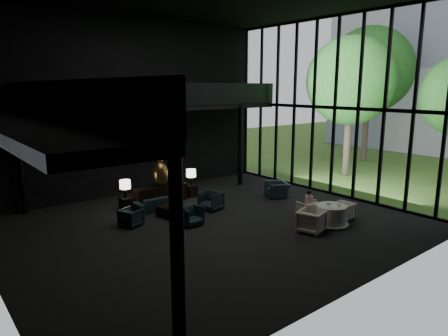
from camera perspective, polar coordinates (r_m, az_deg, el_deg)
floor at (r=14.65m, az=-1.71°, el=-8.11°), size 14.00×12.00×0.02m
wall_back at (r=18.97m, az=-12.87°, el=8.46°), size 14.00×0.04×8.00m
wall_front at (r=9.74m, az=20.00°, el=5.38°), size 14.00×0.04×8.00m
curtain_wall at (r=18.83m, az=15.56°, el=8.30°), size 0.20×12.00×8.00m
mezzanine_left at (r=11.31m, az=-27.04°, el=5.59°), size 2.00×12.00×0.25m
mezzanine_back at (r=18.56m, az=-8.69°, el=8.55°), size 12.00×2.00×0.25m
railing_left at (r=11.52m, az=-22.40°, el=9.06°), size 0.06×12.00×1.00m
railing_back at (r=17.68m, az=-7.10°, el=10.39°), size 12.00×0.06×1.00m
column_sw at (r=6.92m, az=-6.65°, el=-13.57°), size 0.24×0.24×4.00m
column_nw at (r=17.31m, az=-27.14°, el=0.52°), size 0.24×0.24×4.00m
column_ne at (r=20.15m, az=2.34°, el=3.18°), size 0.24×0.24×4.00m
tree_near at (r=23.28m, az=17.66°, el=11.77°), size 4.80×4.80×7.65m
tree_far at (r=28.58m, az=20.10°, el=12.99°), size 5.60×5.60×8.80m
console at (r=17.43m, az=-9.00°, el=-3.74°), size 2.36×0.54×0.75m
bronze_urn at (r=17.21m, az=-9.08°, el=-0.79°), size 0.68×0.68×1.27m
side_table_left at (r=16.79m, az=-13.78°, el=-4.97°), size 0.46×0.46×0.50m
table_lamp_left at (r=16.61m, az=-13.94°, el=-2.40°), size 0.43×0.43×0.73m
side_table_right at (r=18.33m, az=-4.75°, el=-3.22°), size 0.49×0.49×0.54m
table_lamp_right at (r=18.11m, az=-4.73°, el=-0.83°), size 0.43×0.43×0.72m
sofa at (r=16.55m, az=-9.38°, el=-4.69°), size 1.80×0.61×0.69m
lounge_armchair_west at (r=14.82m, az=-13.11°, el=-6.86°), size 0.78×0.80×0.65m
lounge_armchair_east at (r=16.27m, az=-1.88°, el=-4.51°), size 0.95×0.99×0.86m
lounge_armchair_south at (r=14.56m, az=-4.76°, el=-6.72°), size 0.75×0.71×0.75m
window_armchair at (r=18.30m, az=7.58°, el=-2.76°), size 1.04×1.19×0.87m
coffee_table at (r=15.65m, az=-7.24°, el=-6.09°), size 1.16×1.16×0.43m
dining_table at (r=15.00m, az=15.06°, el=-6.73°), size 1.25×1.25×0.75m
dining_chair_north at (r=15.67m, az=11.96°, el=-5.82°), size 0.72×0.68×0.64m
dining_chair_east at (r=15.82m, az=16.70°, el=-5.87°), size 0.64×0.68×0.66m
dining_chair_west at (r=14.13m, az=12.37°, el=-7.13°), size 1.08×1.12×0.94m
child at (r=15.45m, az=12.06°, el=-4.33°), size 0.30×0.30×0.65m
plate_a at (r=14.61m, az=15.13°, el=-5.46°), size 0.31×0.31×0.02m
plate_b at (r=15.15m, az=14.86°, el=-4.83°), size 0.23×0.23×0.01m
saucer at (r=15.09m, az=15.87°, el=-4.96°), size 0.17×0.17×0.01m
coffee_cup at (r=15.00m, az=16.16°, el=-4.92°), size 0.11×0.11×0.06m
cereal_bowl at (r=14.96m, az=14.68°, el=-4.90°), size 0.16×0.16×0.08m
cream_pot at (r=14.74m, az=16.05°, el=-5.23°), size 0.08×0.08×0.08m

